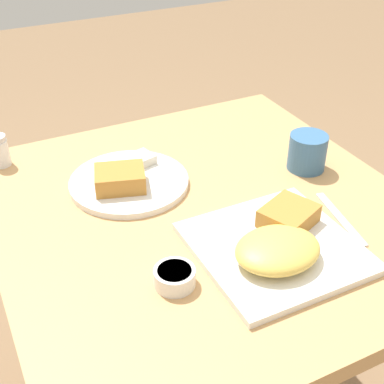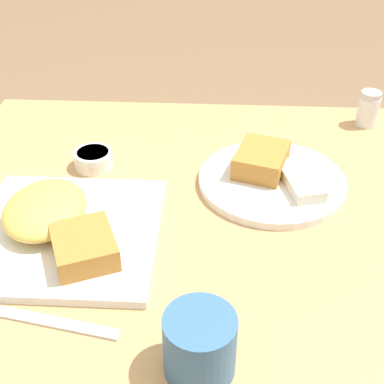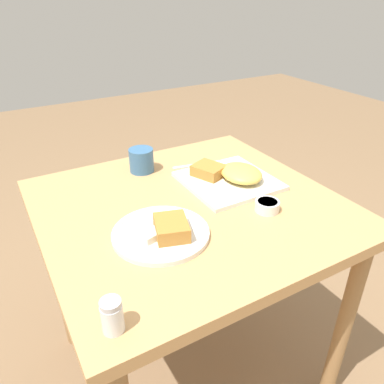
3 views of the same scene
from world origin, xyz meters
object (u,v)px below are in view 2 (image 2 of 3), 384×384
Objects in this scene: plate_square_near at (60,226)px; butter_knife at (53,322)px; salt_shaker at (368,111)px; coffee_mug at (200,345)px; plate_oval_far at (272,176)px; sauce_ramekin at (93,159)px.

butter_knife is at bearing 10.17° from plate_square_near.
coffee_mug is at bearing -27.52° from salt_shaker.
coffee_mug is (0.39, -0.11, 0.03)m from plate_oval_far.
plate_square_near is 0.66m from salt_shaker.
sauce_ramekin is at bearing 177.36° from plate_square_near.
butter_knife is at bearing -106.42° from coffee_mug.
plate_square_near is at bearing -54.30° from salt_shaker.
sauce_ramekin is at bearing -70.36° from salt_shaker.
plate_square_near is 3.81× the size of salt_shaker.
butter_knife is (0.17, 0.03, -0.02)m from plate_square_near.
coffee_mug is (0.22, 0.22, 0.02)m from plate_square_near.
coffee_mug reaches higher than butter_knife.
salt_shaker is (-0.19, 0.53, 0.01)m from sauce_ramekin.
salt_shaker reaches higher than plate_square_near.
salt_shaker is at bearing 109.64° from sauce_ramekin.
butter_knife is (0.55, -0.51, -0.03)m from salt_shaker.
sauce_ramekin is 0.39× the size of butter_knife.
butter_knife is at bearing -42.46° from salt_shaker.
plate_oval_far is at bearing 58.55° from butter_knife.
butter_knife is 0.20m from coffee_mug.
coffee_mug is (0.42, 0.21, 0.02)m from sauce_ramekin.
plate_oval_far reaches higher than butter_knife.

